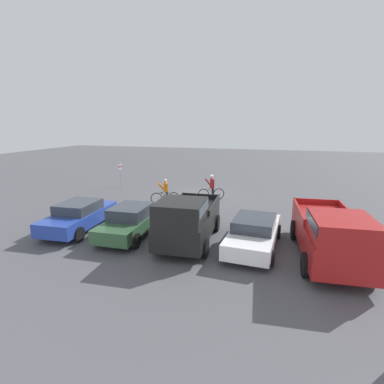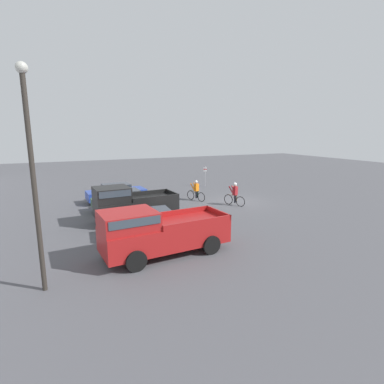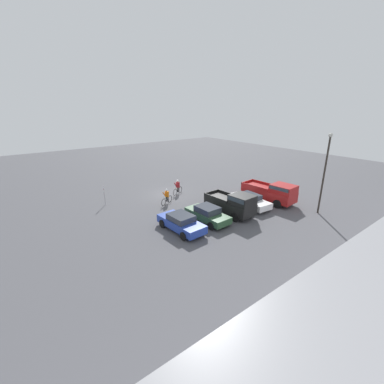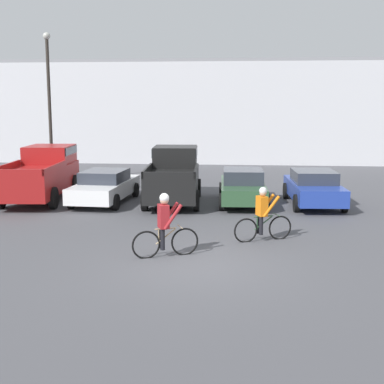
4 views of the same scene
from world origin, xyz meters
name	(u,v)px [view 1 (image 1 of 4)]	position (x,y,z in m)	size (l,w,h in m)	color
ground_plane	(201,196)	(0.00, 0.00, 0.00)	(80.00, 80.00, 0.00)	#4C4C51
pickup_truck_0	(331,234)	(-7.27, 8.80, 1.13)	(2.58, 5.74, 2.16)	maroon
sedan_0	(254,232)	(-4.44, 8.21, 0.67)	(2.19, 4.65, 1.32)	white
pickup_truck_1	(187,219)	(-1.66, 8.66, 1.13)	(2.38, 4.98, 2.20)	black
sedan_1	(131,221)	(1.16, 8.37, 0.71)	(2.01, 4.36, 1.41)	#2D5133
sedan_2	(79,215)	(3.96, 8.39, 0.71)	(2.15, 4.51, 1.39)	#233D9E
cyclist_0	(165,191)	(1.73, 2.60, 0.80)	(1.73, 0.78, 1.64)	black
cyclist_1	(212,187)	(-0.92, 0.71, 0.86)	(1.70, 0.77, 1.73)	black
fire_lane_sign	(120,173)	(6.93, -0.89, 1.24)	(0.15, 0.28, 2.03)	#9E9EA3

